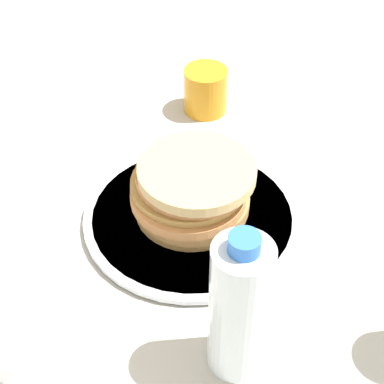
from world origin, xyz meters
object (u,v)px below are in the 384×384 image
(juice_glass, at_px, (206,90))
(cream_jug, at_px, (24,383))
(plate, at_px, (192,217))
(pancake_stack, at_px, (192,190))
(water_bottle_mid, at_px, (239,308))

(juice_glass, distance_m, cream_jug, 0.57)
(plate, bearing_deg, cream_jug, 107.42)
(juice_glass, height_order, cream_jug, cream_jug)
(juice_glass, relative_size, cream_jug, 0.68)
(pancake_stack, xyz_separation_m, cream_jug, (-0.10, 0.31, -0.01))
(pancake_stack, height_order, juice_glass, pancake_stack)
(juice_glass, xyz_separation_m, water_bottle_mid, (-0.38, 0.30, 0.06))
(pancake_stack, relative_size, water_bottle_mid, 0.83)
(water_bottle_mid, bearing_deg, pancake_stack, -28.82)
(plate, height_order, pancake_stack, pancake_stack)
(pancake_stack, bearing_deg, cream_jug, 107.60)
(pancake_stack, xyz_separation_m, juice_glass, (0.18, -0.19, -0.02))
(cream_jug, bearing_deg, water_bottle_mid, -115.95)
(plate, distance_m, pancake_stack, 0.05)
(plate, bearing_deg, pancake_stack, -48.20)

